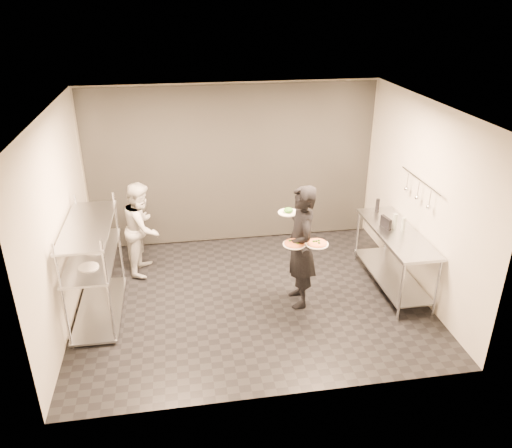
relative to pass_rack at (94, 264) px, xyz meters
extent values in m
cube|color=black|center=(2.15, 0.00, -0.77)|extent=(5.00, 4.00, 0.00)
cube|color=silver|center=(2.15, 0.00, 2.03)|extent=(5.00, 4.00, 0.00)
cube|color=beige|center=(2.15, 2.00, 0.63)|extent=(5.00, 0.00, 2.80)
cube|color=beige|center=(2.15, -2.00, 0.63)|extent=(5.00, 0.00, 2.80)
cube|color=beige|center=(-0.35, 0.00, 0.63)|extent=(0.00, 4.00, 2.80)
cube|color=beige|center=(4.65, 0.00, 0.63)|extent=(0.00, 4.00, 2.80)
cube|color=white|center=(2.15, 1.97, 0.63)|extent=(4.90, 0.04, 2.74)
cylinder|color=silver|center=(-0.27, -0.77, -0.02)|extent=(0.04, 0.04, 1.50)
cylinder|color=silver|center=(-0.27, 0.77, -0.02)|extent=(0.04, 0.04, 1.50)
cylinder|color=silver|center=(0.27, -0.77, -0.02)|extent=(0.04, 0.04, 1.50)
cylinder|color=silver|center=(0.27, 0.77, -0.02)|extent=(0.04, 0.04, 1.50)
cube|color=#A0A3A9|center=(0.00, 0.00, -0.72)|extent=(0.60, 1.60, 0.03)
cube|color=#A0A3A9|center=(0.00, 0.00, 0.13)|extent=(0.60, 1.60, 0.03)
cube|color=#A0A3A9|center=(0.00, 0.00, 0.58)|extent=(0.60, 1.60, 0.03)
cylinder|color=white|center=(0.00, -0.35, 0.16)|extent=(0.26, 0.26, 0.01)
cylinder|color=white|center=(0.00, 0.10, 0.16)|extent=(0.26, 0.26, 0.01)
cylinder|color=silver|center=(4.07, -0.86, -0.32)|extent=(0.04, 0.04, 0.90)
cylinder|color=silver|center=(4.07, 0.86, -0.32)|extent=(0.04, 0.04, 0.90)
cylinder|color=silver|center=(4.59, -0.86, -0.32)|extent=(0.04, 0.04, 0.90)
cylinder|color=silver|center=(4.59, 0.86, -0.32)|extent=(0.04, 0.04, 0.90)
cube|color=#A0A3A9|center=(4.33, 0.00, -0.59)|extent=(0.57, 1.71, 0.03)
cube|color=#A0A3A9|center=(4.33, 0.00, 0.13)|extent=(0.60, 1.80, 0.04)
cylinder|color=silver|center=(4.59, 0.00, 0.93)|extent=(0.02, 1.20, 0.02)
cylinder|color=silver|center=(4.57, -0.35, 0.80)|extent=(0.01, 0.01, 0.22)
sphere|color=silver|center=(4.57, -0.35, 0.67)|extent=(0.07, 0.07, 0.07)
cylinder|color=silver|center=(4.57, 0.00, 0.80)|extent=(0.01, 0.01, 0.22)
sphere|color=silver|center=(4.57, 0.00, 0.67)|extent=(0.07, 0.07, 0.07)
cylinder|color=silver|center=(4.57, 0.35, 0.80)|extent=(0.01, 0.01, 0.22)
sphere|color=silver|center=(4.57, 0.35, 0.67)|extent=(0.07, 0.07, 0.07)
imported|color=black|center=(2.82, -0.21, 0.13)|extent=(0.43, 0.66, 1.79)
imported|color=beige|center=(0.60, 1.10, -0.02)|extent=(0.69, 0.82, 1.50)
cylinder|color=white|center=(2.69, -0.38, 0.27)|extent=(0.32, 0.32, 0.01)
cylinder|color=#CC7B49|center=(2.69, -0.38, 0.28)|extent=(0.28, 0.28, 0.02)
cylinder|color=#BD3E19|center=(2.69, -0.38, 0.29)|extent=(0.25, 0.25, 0.01)
sphere|color=#1E5313|center=(2.69, -0.38, 0.30)|extent=(0.04, 0.04, 0.04)
cylinder|color=white|center=(2.98, -0.45, 0.29)|extent=(0.31, 0.31, 0.01)
cylinder|color=#CC7B49|center=(2.98, -0.45, 0.30)|extent=(0.27, 0.27, 0.02)
cylinder|color=#BD3E19|center=(2.98, -0.45, 0.31)|extent=(0.24, 0.24, 0.01)
sphere|color=#1E5313|center=(2.98, -0.45, 0.32)|extent=(0.04, 0.04, 0.04)
cylinder|color=white|center=(2.70, 0.06, 0.55)|extent=(0.29, 0.29, 0.01)
ellipsoid|color=#1F5C17|center=(2.70, 0.06, 0.58)|extent=(0.13, 0.13, 0.07)
cube|color=black|center=(4.21, 0.15, 0.24)|extent=(0.09, 0.24, 0.17)
cylinder|color=gray|center=(4.32, 0.09, 0.27)|extent=(0.07, 0.07, 0.24)
cylinder|color=gray|center=(4.42, 0.02, 0.25)|extent=(0.06, 0.06, 0.21)
cylinder|color=black|center=(4.32, 0.76, 0.25)|extent=(0.06, 0.06, 0.21)
camera|label=1|loc=(1.22, -6.15, 3.35)|focal=35.00mm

